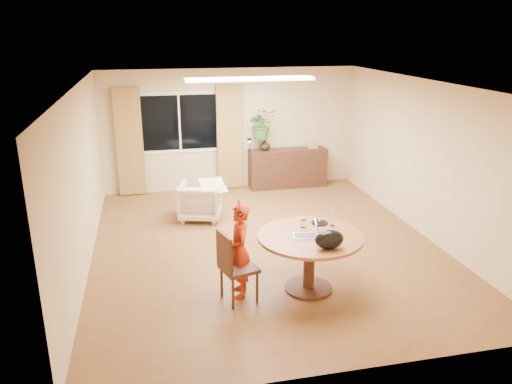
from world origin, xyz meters
TOP-DOWN VIEW (x-y plane):
  - floor at (0.00, 0.00)m, footprint 6.50×6.50m
  - ceiling at (0.00, 0.00)m, footprint 6.50×6.50m
  - wall_back at (0.00, 3.25)m, footprint 5.50×0.00m
  - wall_left at (-2.75, 0.00)m, footprint 0.00×6.50m
  - wall_right at (2.75, 0.00)m, footprint 0.00×6.50m
  - window at (-1.10, 3.23)m, footprint 1.70×0.03m
  - curtain_left at (-2.15, 3.15)m, footprint 0.55×0.08m
  - curtain_right at (-0.05, 3.15)m, footprint 0.55×0.08m
  - ceiling_panel at (0.00, 1.20)m, footprint 2.20×0.35m
  - dining_table at (0.24, -1.52)m, footprint 1.40×1.40m
  - dining_chair at (-0.74, -1.59)m, footprint 0.56×0.54m
  - child at (-0.70, -1.45)m, footprint 0.47×0.32m
  - laptop at (0.16, -1.55)m, footprint 0.38×0.29m
  - tumbler at (0.23, -1.24)m, footprint 0.08×0.08m
  - wine_glass at (0.63, -1.28)m, footprint 0.07×0.07m
  - pot_lid at (0.49, -1.16)m, footprint 0.26×0.26m
  - handbag at (0.33, -1.97)m, footprint 0.42×0.32m
  - armchair at (-0.90, 1.46)m, footprint 0.91×0.93m
  - throw at (-0.66, 1.44)m, footprint 0.51×0.60m
  - sideboard at (1.22, 3.01)m, footprint 1.71×0.42m
  - vase at (0.70, 3.01)m, footprint 0.24×0.24m
  - bouquet at (0.63, 3.01)m, footprint 0.61×0.53m
  - book_stack at (1.79, 3.01)m, footprint 0.22×0.17m
  - desk_lamp at (0.34, 2.96)m, footprint 0.17×0.17m

SIDE VIEW (x-z plane):
  - floor at x=0.00m, z-range 0.00..0.00m
  - armchair at x=-0.90m, z-range 0.00..0.69m
  - sideboard at x=1.22m, z-range 0.00..0.86m
  - dining_chair at x=-0.74m, z-range 0.00..0.97m
  - dining_table at x=0.24m, z-range 0.23..1.03m
  - child at x=-0.70m, z-range 0.00..1.27m
  - throw at x=-0.66m, z-range 0.69..0.72m
  - pot_lid at x=0.49m, z-range 0.80..0.84m
  - tumbler at x=0.23m, z-range 0.80..0.90m
  - wine_glass at x=0.63m, z-range 0.80..0.98m
  - book_stack at x=1.79m, z-range 0.86..0.94m
  - laptop at x=0.16m, z-range 0.80..1.02m
  - handbag at x=0.33m, z-range 0.80..1.04m
  - vase at x=0.70m, z-range 0.86..1.10m
  - desk_lamp at x=0.34m, z-range 0.86..1.17m
  - curtain_left at x=-2.15m, z-range 0.02..2.27m
  - curtain_right at x=-0.05m, z-range 0.02..2.27m
  - wall_back at x=0.00m, z-range -1.45..4.05m
  - wall_left at x=-2.75m, z-range -1.95..4.55m
  - wall_right at x=2.75m, z-range -1.95..4.55m
  - bouquet at x=0.63m, z-range 1.10..1.76m
  - window at x=-1.10m, z-range 0.85..2.15m
  - ceiling_panel at x=0.00m, z-range 2.54..2.59m
  - ceiling at x=0.00m, z-range 2.60..2.60m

